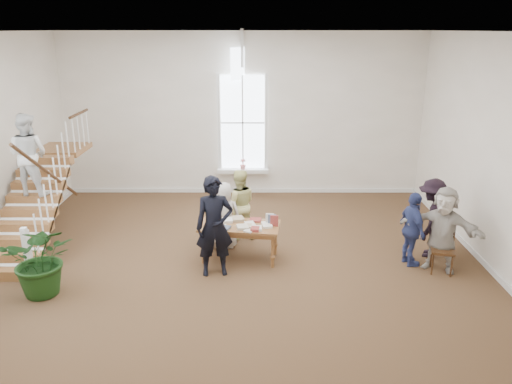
{
  "coord_description": "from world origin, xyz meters",
  "views": [
    {
      "loc": [
        0.39,
        -9.35,
        4.55
      ],
      "look_at": [
        0.38,
        0.4,
        1.35
      ],
      "focal_mm": 35.0,
      "sensor_mm": 36.0,
      "label": 1
    }
  ],
  "objects_px": {
    "side_chair": "(443,244)",
    "floor_plant": "(42,259)",
    "woman_cluster_b": "(431,218)",
    "woman_cluster_c": "(443,229)",
    "library_table": "(240,228)",
    "police_officer": "(215,227)",
    "woman_cluster_a": "(412,229)",
    "elderly_woman": "(224,215)",
    "person_yellow": "(239,204)"
  },
  "relations": [
    {
      "from": "side_chair",
      "to": "floor_plant",
      "type": "bearing_deg",
      "value": -157.87
    },
    {
      "from": "woman_cluster_b",
      "to": "woman_cluster_c",
      "type": "bearing_deg",
      "value": 27.34
    },
    {
      "from": "woman_cluster_b",
      "to": "side_chair",
      "type": "bearing_deg",
      "value": 29.12
    },
    {
      "from": "library_table",
      "to": "police_officer",
      "type": "bearing_deg",
      "value": -117.8
    },
    {
      "from": "library_table",
      "to": "woman_cluster_b",
      "type": "relative_size",
      "value": 1.03
    },
    {
      "from": "library_table",
      "to": "woman_cluster_a",
      "type": "xyz_separation_m",
      "value": [
        3.43,
        -0.24,
        0.08
      ]
    },
    {
      "from": "police_officer",
      "to": "floor_plant",
      "type": "bearing_deg",
      "value": -174.53
    },
    {
      "from": "woman_cluster_b",
      "to": "side_chair",
      "type": "relative_size",
      "value": 1.68
    },
    {
      "from": "woman_cluster_b",
      "to": "woman_cluster_a",
      "type": "bearing_deg",
      "value": -21.94
    },
    {
      "from": "elderly_woman",
      "to": "person_yellow",
      "type": "bearing_deg",
      "value": -120.78
    },
    {
      "from": "woman_cluster_c",
      "to": "elderly_woman",
      "type": "bearing_deg",
      "value": -162.25
    },
    {
      "from": "floor_plant",
      "to": "elderly_woman",
      "type": "bearing_deg",
      "value": 33.3
    },
    {
      "from": "person_yellow",
      "to": "woman_cluster_c",
      "type": "relative_size",
      "value": 0.94
    },
    {
      "from": "elderly_woman",
      "to": "person_yellow",
      "type": "relative_size",
      "value": 0.91
    },
    {
      "from": "floor_plant",
      "to": "side_chair",
      "type": "distance_m",
      "value": 7.48
    },
    {
      "from": "elderly_woman",
      "to": "floor_plant",
      "type": "distance_m",
      "value": 3.7
    },
    {
      "from": "elderly_woman",
      "to": "woman_cluster_a",
      "type": "distance_m",
      "value": 3.88
    },
    {
      "from": "floor_plant",
      "to": "police_officer",
      "type": "bearing_deg",
      "value": 14.64
    },
    {
      "from": "library_table",
      "to": "woman_cluster_a",
      "type": "bearing_deg",
      "value": 3.21
    },
    {
      "from": "library_table",
      "to": "woman_cluster_b",
      "type": "distance_m",
      "value": 3.96
    },
    {
      "from": "woman_cluster_a",
      "to": "woman_cluster_b",
      "type": "distance_m",
      "value": 0.69
    },
    {
      "from": "elderly_woman",
      "to": "woman_cluster_c",
      "type": "xyz_separation_m",
      "value": [
        4.31,
        -1.05,
        0.12
      ]
    },
    {
      "from": "police_officer",
      "to": "elderly_woman",
      "type": "distance_m",
      "value": 1.28
    },
    {
      "from": "woman_cluster_b",
      "to": "side_chair",
      "type": "xyz_separation_m",
      "value": [
        0.02,
        -0.69,
        -0.28
      ]
    },
    {
      "from": "police_officer",
      "to": "side_chair",
      "type": "relative_size",
      "value": 1.99
    },
    {
      "from": "police_officer",
      "to": "person_yellow",
      "type": "relative_size",
      "value": 1.22
    },
    {
      "from": "police_officer",
      "to": "side_chair",
      "type": "height_order",
      "value": "police_officer"
    },
    {
      "from": "person_yellow",
      "to": "library_table",
      "type": "bearing_deg",
      "value": 84.75
    },
    {
      "from": "library_table",
      "to": "woman_cluster_c",
      "type": "xyz_separation_m",
      "value": [
        3.95,
        -0.44,
        0.17
      ]
    },
    {
      "from": "woman_cluster_b",
      "to": "police_officer",
      "type": "bearing_deg",
      "value": -51.76
    },
    {
      "from": "police_officer",
      "to": "woman_cluster_b",
      "type": "xyz_separation_m",
      "value": [
        4.41,
        0.85,
        -0.15
      ]
    },
    {
      "from": "elderly_woman",
      "to": "woman_cluster_c",
      "type": "bearing_deg",
      "value": 166.46
    },
    {
      "from": "floor_plant",
      "to": "woman_cluster_a",
      "type": "bearing_deg",
      "value": 9.74
    },
    {
      "from": "floor_plant",
      "to": "side_chair",
      "type": "relative_size",
      "value": 1.38
    },
    {
      "from": "side_chair",
      "to": "woman_cluster_b",
      "type": "bearing_deg",
      "value": 106.72
    },
    {
      "from": "person_yellow",
      "to": "elderly_woman",
      "type": "bearing_deg",
      "value": 51.12
    },
    {
      "from": "police_officer",
      "to": "woman_cluster_c",
      "type": "bearing_deg",
      "value": -6.6
    },
    {
      "from": "police_officer",
      "to": "woman_cluster_a",
      "type": "xyz_separation_m",
      "value": [
        3.88,
        0.4,
        -0.22
      ]
    },
    {
      "from": "floor_plant",
      "to": "side_chair",
      "type": "height_order",
      "value": "floor_plant"
    },
    {
      "from": "woman_cluster_a",
      "to": "woman_cluster_c",
      "type": "relative_size",
      "value": 0.9
    },
    {
      "from": "library_table",
      "to": "person_yellow",
      "type": "bearing_deg",
      "value": 99.96
    },
    {
      "from": "woman_cluster_c",
      "to": "side_chair",
      "type": "relative_size",
      "value": 1.72
    },
    {
      "from": "police_officer",
      "to": "woman_cluster_b",
      "type": "bearing_deg",
      "value": 1.72
    },
    {
      "from": "woman_cluster_a",
      "to": "floor_plant",
      "type": "relative_size",
      "value": 1.12
    },
    {
      "from": "elderly_woman",
      "to": "woman_cluster_a",
      "type": "xyz_separation_m",
      "value": [
        3.78,
        -0.85,
        0.03
      ]
    },
    {
      "from": "library_table",
      "to": "woman_cluster_a",
      "type": "height_order",
      "value": "woman_cluster_a"
    },
    {
      "from": "library_table",
      "to": "woman_cluster_b",
      "type": "height_order",
      "value": "woman_cluster_b"
    },
    {
      "from": "police_officer",
      "to": "library_table",
      "type": "bearing_deg",
      "value": 45.74
    },
    {
      "from": "woman_cluster_b",
      "to": "woman_cluster_c",
      "type": "height_order",
      "value": "woman_cluster_c"
    },
    {
      "from": "library_table",
      "to": "floor_plant",
      "type": "height_order",
      "value": "floor_plant"
    }
  ]
}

